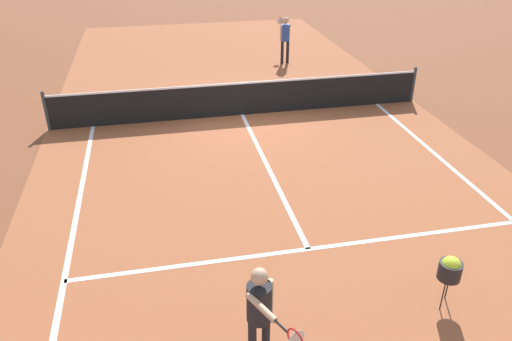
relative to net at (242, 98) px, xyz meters
The scene contains 10 objects.
ground_plane 0.49m from the net, ahead, with size 60.00×60.00×0.00m, color brown.
court_surface_inbounds 0.49m from the net, ahead, with size 10.62×24.40×0.00m, color #9E5433.
line_sideline_left 7.24m from the net, 124.66° to the right, with size 0.10×11.89×0.01m, color white.
line_sideline_right 7.24m from the net, 55.34° to the right, with size 0.10×11.89×0.01m, color white.
line_service_near 6.42m from the net, 90.00° to the right, with size 8.22×0.10×0.01m, color white.
line_center_service 3.24m from the net, 90.00° to the right, with size 0.10×6.40×0.01m, color white.
net is the anchor object (origin of this frame).
player_near 8.76m from the net, 98.92° to the right, with size 0.52×1.16×1.56m.
player_far 5.38m from the net, 62.30° to the left, with size 0.42×1.23×1.69m.
ball_hopper 8.28m from the net, 78.83° to the right, with size 0.34×0.34×0.87m.
Camera 1 is at (-2.37, -13.19, 5.44)m, focal length 35.36 mm.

